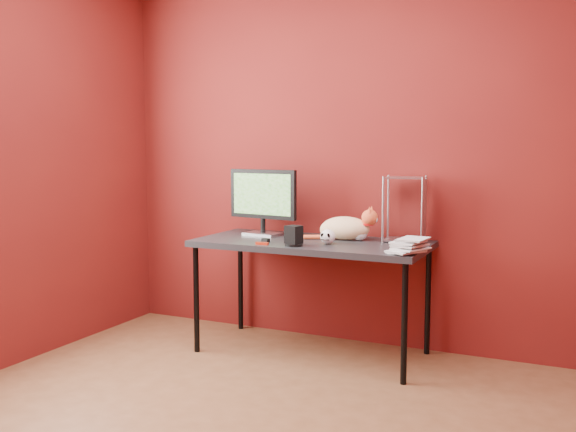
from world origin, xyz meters
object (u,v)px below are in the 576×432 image
at_px(desk, 312,248).
at_px(book_stack, 401,165).
at_px(skull_mug, 328,236).
at_px(speaker, 294,237).
at_px(monitor, 263,199).
at_px(cat, 346,228).

xyz_separation_m(desk, book_stack, (0.63, -0.18, 0.55)).
bearing_deg(book_stack, skull_mug, 169.17).
bearing_deg(speaker, book_stack, 21.70).
distance_m(desk, speaker, 0.27).
height_order(desk, speaker, speaker).
relative_size(monitor, speaker, 4.15).
bearing_deg(skull_mug, monitor, 160.56).
height_order(speaker, book_stack, book_stack).
height_order(desk, skull_mug, skull_mug).
distance_m(monitor, cat, 0.62).
relative_size(desk, cat, 3.12).
xyz_separation_m(desk, cat, (0.18, 0.14, 0.13)).
bearing_deg(cat, book_stack, -38.04).
bearing_deg(speaker, desk, 101.99).
distance_m(desk, book_stack, 0.86).
relative_size(desk, monitor, 2.86).
bearing_deg(cat, skull_mug, -102.01).
bearing_deg(book_stack, speaker, -174.26).
bearing_deg(monitor, skull_mug, -11.87).
height_order(monitor, skull_mug, monitor).
xyz_separation_m(cat, book_stack, (0.45, -0.32, 0.42)).
distance_m(monitor, skull_mug, 0.62).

